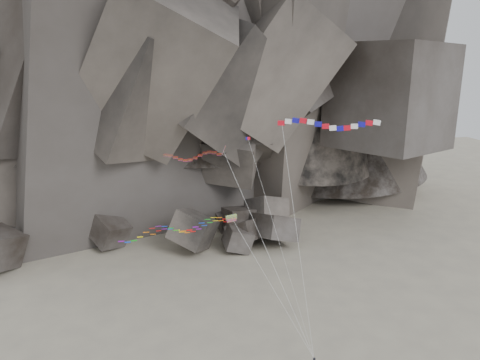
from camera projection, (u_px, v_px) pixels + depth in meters
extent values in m
plane|color=gray|center=(239.00, 344.00, 60.05)|extent=(260.00, 260.00, 0.00)
cube|color=#47423F|center=(240.00, 223.00, 95.24)|extent=(6.85, 8.32, 6.33)
cube|color=#47423F|center=(274.00, 235.00, 90.10)|extent=(9.38, 10.20, 7.58)
cube|color=#47423F|center=(109.00, 236.00, 88.89)|extent=(9.43, 9.25, 7.87)
cube|color=#47423F|center=(80.00, 232.00, 92.38)|extent=(4.79, 5.13, 5.42)
cube|color=#47423F|center=(40.00, 247.00, 86.38)|extent=(3.55, 3.54, 3.99)
cube|color=#47423F|center=(243.00, 238.00, 89.35)|extent=(7.49, 7.83, 6.19)
cube|color=#47423F|center=(266.00, 221.00, 95.78)|extent=(9.17, 10.37, 9.16)
cube|color=#47423F|center=(225.00, 224.00, 97.15)|extent=(3.79, 4.69, 4.53)
cube|color=#47423F|center=(238.00, 241.00, 87.51)|extent=(5.57, 5.53, 5.48)
cube|color=#47423F|center=(193.00, 238.00, 86.96)|extent=(10.63, 9.63, 9.04)
cube|color=#47423F|center=(10.00, 241.00, 89.92)|extent=(5.21, 5.36, 3.65)
cylinder|color=silver|center=(267.00, 252.00, 55.88)|extent=(8.62, 11.30, 22.72)
cube|color=red|center=(281.00, 123.00, 53.70)|extent=(0.92, 0.79, 0.52)
cube|color=white|center=(288.00, 121.00, 53.46)|extent=(0.96, 0.80, 0.58)
cube|color=#130D99|center=(296.00, 120.00, 53.19)|extent=(0.98, 0.81, 0.62)
cube|color=red|center=(303.00, 121.00, 52.93)|extent=(0.98, 0.81, 0.62)
cube|color=white|center=(311.00, 122.00, 52.70)|extent=(0.96, 0.80, 0.59)
cube|color=#130D99|center=(318.00, 124.00, 52.52)|extent=(0.93, 0.79, 0.54)
cube|color=red|center=(326.00, 126.00, 52.38)|extent=(0.95, 0.80, 0.57)
cube|color=white|center=(333.00, 128.00, 52.27)|extent=(0.97, 0.81, 0.61)
cube|color=#130D99|center=(340.00, 129.00, 52.18)|extent=(0.98, 0.81, 0.62)
cube|color=red|center=(347.00, 128.00, 52.09)|extent=(0.97, 0.81, 0.60)
cube|color=white|center=(354.00, 126.00, 51.98)|extent=(0.94, 0.79, 0.55)
cube|color=#130D99|center=(362.00, 124.00, 51.85)|extent=(0.94, 0.79, 0.55)
cube|color=red|center=(369.00, 123.00, 51.70)|extent=(0.97, 0.81, 0.60)
cube|color=white|center=(377.00, 122.00, 51.52)|extent=(0.98, 0.81, 0.62)
cylinder|color=silver|center=(298.00, 242.00, 53.93)|extent=(2.52, 7.01, 26.57)
cube|color=#E7FF0E|center=(231.00, 217.00, 59.43)|extent=(1.50, 0.64, 0.82)
cube|color=#0CB219|center=(232.00, 220.00, 59.32)|extent=(1.26, 0.47, 0.56)
cylinder|color=silver|center=(271.00, 285.00, 56.90)|extent=(7.75, 10.89, 14.16)
cube|color=red|center=(248.00, 138.00, 56.35)|extent=(0.54, 0.09, 0.34)
cube|color=#130D99|center=(247.00, 138.00, 56.33)|extent=(0.20, 0.06, 0.35)
cylinder|color=silver|center=(280.00, 246.00, 55.36)|extent=(5.78, 10.08, 24.40)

